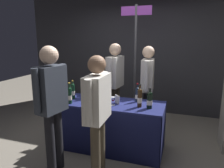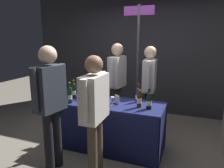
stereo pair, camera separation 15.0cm
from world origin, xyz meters
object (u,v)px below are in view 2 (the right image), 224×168
(featured_wine_bottle, at_px, (96,90))
(vendor_presenter, at_px, (117,78))
(wine_glass_mid, at_px, (113,99))
(taster_foreground_right, at_px, (95,107))
(display_bottle_0, at_px, (138,95))
(tasting_table, at_px, (112,117))
(wine_glass_near_vendor, at_px, (103,91))
(booth_signpost, at_px, (138,53))

(featured_wine_bottle, xyz_separation_m, vendor_presenter, (0.17, 0.60, 0.10))
(wine_glass_mid, relative_size, taster_foreground_right, 0.08)
(vendor_presenter, xyz_separation_m, taster_foreground_right, (0.28, -1.58, -0.05))
(featured_wine_bottle, xyz_separation_m, display_bottle_0, (0.74, -0.04, -0.00))
(display_bottle_0, xyz_separation_m, wine_glass_mid, (-0.31, -0.30, -0.03))
(tasting_table, height_order, featured_wine_bottle, featured_wine_bottle)
(featured_wine_bottle, relative_size, vendor_presenter, 0.18)
(display_bottle_0, height_order, vendor_presenter, vendor_presenter)
(featured_wine_bottle, bearing_deg, wine_glass_mid, -38.01)
(wine_glass_near_vendor, height_order, vendor_presenter, vendor_presenter)
(display_bottle_0, distance_m, booth_signpost, 1.12)
(vendor_presenter, bearing_deg, display_bottle_0, 48.11)
(taster_foreground_right, xyz_separation_m, booth_signpost, (0.03, 1.88, 0.52))
(featured_wine_bottle, distance_m, wine_glass_near_vendor, 0.13)
(taster_foreground_right, bearing_deg, vendor_presenter, 8.15)
(featured_wine_bottle, bearing_deg, tasting_table, -30.36)
(vendor_presenter, distance_m, taster_foreground_right, 1.61)
(featured_wine_bottle, distance_m, booth_signpost, 1.17)
(tasting_table, bearing_deg, display_bottle_0, 26.63)
(tasting_table, relative_size, wine_glass_mid, 12.43)
(wine_glass_mid, xyz_separation_m, booth_signpost, (0.05, 1.23, 0.60))
(tasting_table, relative_size, display_bottle_0, 5.40)
(tasting_table, height_order, wine_glass_near_vendor, wine_glass_near_vendor)
(tasting_table, distance_m, booth_signpost, 1.46)
(featured_wine_bottle, height_order, wine_glass_mid, featured_wine_bottle)
(booth_signpost, bearing_deg, tasting_table, -95.48)
(wine_glass_mid, distance_m, vendor_presenter, 0.98)
(wine_glass_mid, bearing_deg, featured_wine_bottle, 141.99)
(wine_glass_mid, height_order, booth_signpost, booth_signpost)
(wine_glass_near_vendor, bearing_deg, display_bottle_0, -4.02)
(display_bottle_0, relative_size, taster_foreground_right, 0.19)
(display_bottle_0, bearing_deg, tasting_table, -153.37)
(featured_wine_bottle, relative_size, display_bottle_0, 0.98)
(wine_glass_near_vendor, distance_m, wine_glass_mid, 0.46)
(booth_signpost, bearing_deg, taster_foreground_right, -91.06)
(featured_wine_bottle, bearing_deg, vendor_presenter, 74.40)
(featured_wine_bottle, relative_size, wine_glass_near_vendor, 2.12)
(wine_glass_near_vendor, relative_size, taster_foreground_right, 0.09)
(display_bottle_0, relative_size, wine_glass_mid, 2.30)
(featured_wine_bottle, xyz_separation_m, booth_signpost, (0.49, 0.89, 0.57))
(wine_glass_near_vendor, bearing_deg, booth_signpost, 68.03)
(display_bottle_0, height_order, booth_signpost, booth_signpost)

